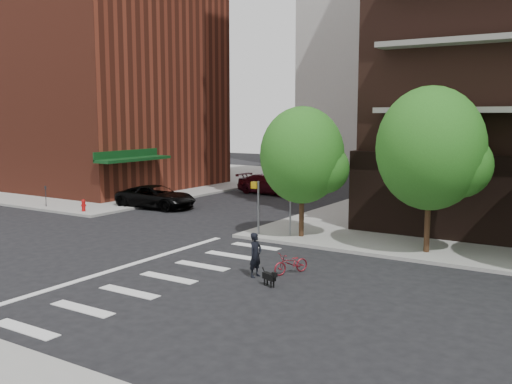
{
  "coord_description": "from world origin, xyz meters",
  "views": [
    {
      "loc": [
        16.53,
        -15.4,
        5.9
      ],
      "look_at": [
        3.0,
        6.0,
        2.5
      ],
      "focal_mm": 40.0,
      "sensor_mm": 36.0,
      "label": 1
    }
  ],
  "objects": [
    {
      "name": "parking_meter",
      "position": [
        -14.0,
        7.8,
        0.96
      ],
      "size": [
        0.1,
        0.08,
        1.32
      ],
      "color": "black",
      "rests_on": "sidewalk_nw"
    },
    {
      "name": "dog",
      "position": [
        6.69,
        1.06,
        0.36
      ],
      "size": [
        0.68,
        0.39,
        0.57
      ],
      "rotation": [
        0.0,
        0.0,
        -0.38
      ],
      "color": "black",
      "rests_on": "ground"
    },
    {
      "name": "fire_hydrant",
      "position": [
        -10.5,
        7.8,
        0.55
      ],
      "size": [
        0.24,
        0.24,
        0.73
      ],
      "color": "#A50C0C",
      "rests_on": "sidewalk_nw"
    },
    {
      "name": "scooter",
      "position": [
        6.52,
        2.89,
        0.4
      ],
      "size": [
        1.11,
        1.63,
        0.81
      ],
      "primitive_type": "imported",
      "rotation": [
        0.0,
        0.0,
        -0.41
      ],
      "color": "maroon",
      "rests_on": "ground"
    },
    {
      "name": "sidewalk_nw",
      "position": [
        -24.5,
        23.5,
        0.07
      ],
      "size": [
        31.0,
        33.0,
        0.15
      ],
      "primitive_type": "cube",
      "color": "gray",
      "rests_on": "ground"
    },
    {
      "name": "dog_walker",
      "position": [
        5.6,
        1.85,
        0.82
      ],
      "size": [
        0.63,
        0.44,
        1.65
      ],
      "primitive_type": "imported",
      "rotation": [
        0.0,
        0.0,
        1.49
      ],
      "color": "black",
      "rests_on": "ground"
    },
    {
      "name": "parked_car_maroon",
      "position": [
        -5.5,
        21.29,
        0.74
      ],
      "size": [
        2.45,
        5.27,
        1.49
      ],
      "primitive_type": "imported",
      "rotation": [
        0.0,
        0.0,
        1.5
      ],
      "color": "#3C0E16",
      "rests_on": "ground"
    },
    {
      "name": "ground",
      "position": [
        0.0,
        0.0,
        0.0
      ],
      "size": [
        120.0,
        120.0,
        0.0
      ],
      "primitive_type": "plane",
      "color": "black",
      "rests_on": "ground"
    },
    {
      "name": "midrise_nw",
      "position": [
        -22.0,
        18.0,
        10.15
      ],
      "size": [
        21.4,
        15.5,
        20.0
      ],
      "color": "maroon",
      "rests_on": "sidewalk_nw"
    },
    {
      "name": "tree_b",
      "position": [
        10.0,
        8.5,
        4.54
      ],
      "size": [
        4.5,
        4.5,
        6.65
      ],
      "color": "#301E11",
      "rests_on": "sidewalk_ne"
    },
    {
      "name": "pedestrian_signal",
      "position": [
        2.32,
        7.92,
        1.85
      ],
      "size": [
        2.18,
        0.67,
        2.6
      ],
      "color": "slate",
      "rests_on": "sidewalk_ne"
    },
    {
      "name": "crosswalk",
      "position": [
        2.21,
        -0.0,
        0.01
      ],
      "size": [
        3.85,
        13.0,
        0.01
      ],
      "color": "silver",
      "rests_on": "ground"
    },
    {
      "name": "tree_a",
      "position": [
        4.0,
        8.5,
        4.04
      ],
      "size": [
        4.0,
        4.0,
        5.9
      ],
      "color": "#301E11",
      "rests_on": "sidewalk_ne"
    },
    {
      "name": "parked_car_silver",
      "position": [
        -5.5,
        26.8,
        0.71
      ],
      "size": [
        1.58,
        4.32,
        1.41
      ],
      "primitive_type": "imported",
      "rotation": [
        0.0,
        0.0,
        1.55
      ],
      "color": "#A2A5A9",
      "rests_on": "ground"
    },
    {
      "name": "parked_car_black",
      "position": [
        -8.2,
        11.73,
        0.73
      ],
      "size": [
        2.94,
        5.48,
        1.46
      ],
      "primitive_type": "imported",
      "rotation": [
        0.0,
        0.0,
        1.67
      ],
      "color": "black",
      "rests_on": "ground"
    }
  ]
}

